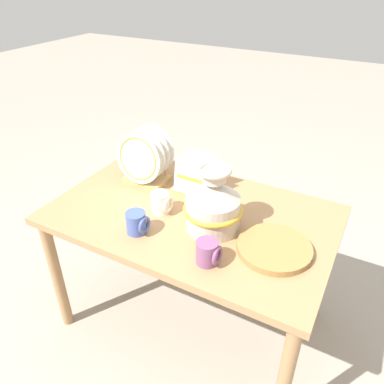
% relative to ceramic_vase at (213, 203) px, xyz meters
% --- Properties ---
extents(ground_plane, '(14.00, 14.00, 0.00)m').
position_rel_ceramic_vase_xyz_m(ground_plane, '(-0.13, 0.06, -0.85)').
color(ground_plane, gray).
extents(display_table, '(1.29, 0.81, 0.72)m').
position_rel_ceramic_vase_xyz_m(display_table, '(-0.13, 0.06, -0.21)').
color(display_table, '#9E754C').
rests_on(display_table, ground_plane).
extents(ceramic_vase, '(0.26, 0.26, 0.29)m').
position_rel_ceramic_vase_xyz_m(ceramic_vase, '(0.00, 0.00, 0.00)').
color(ceramic_vase, beige).
rests_on(ceramic_vase, display_table).
extents(dish_rack_round_plates, '(0.26, 0.18, 0.28)m').
position_rel_ceramic_vase_xyz_m(dish_rack_round_plates, '(-0.48, 0.19, -0.00)').
color(dish_rack_round_plates, tan).
rests_on(dish_rack_round_plates, display_table).
extents(dish_rack_square_plates, '(0.22, 0.16, 0.19)m').
position_rel_ceramic_vase_xyz_m(dish_rack_square_plates, '(-0.20, 0.22, -0.07)').
color(dish_rack_square_plates, tan).
rests_on(dish_rack_square_plates, display_table).
extents(wicker_charger_stack, '(0.30, 0.30, 0.03)m').
position_rel_ceramic_vase_xyz_m(wicker_charger_stack, '(0.29, -0.02, -0.11)').
color(wicker_charger_stack, olive).
rests_on(wicker_charger_stack, display_table).
extents(mug_cobalt_glaze, '(0.09, 0.09, 0.10)m').
position_rel_ceramic_vase_xyz_m(mug_cobalt_glaze, '(-0.27, -0.18, -0.07)').
color(mug_cobalt_glaze, '#42569E').
rests_on(mug_cobalt_glaze, display_table).
extents(mug_cream_glaze, '(0.09, 0.09, 0.10)m').
position_rel_ceramic_vase_xyz_m(mug_cream_glaze, '(-0.26, -0.01, -0.07)').
color(mug_cream_glaze, silver).
rests_on(mug_cream_glaze, display_table).
extents(mug_plum_glaze, '(0.09, 0.09, 0.10)m').
position_rel_ceramic_vase_xyz_m(mug_plum_glaze, '(0.08, -0.21, -0.07)').
color(mug_plum_glaze, '#7A4770').
rests_on(mug_plum_glaze, display_table).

